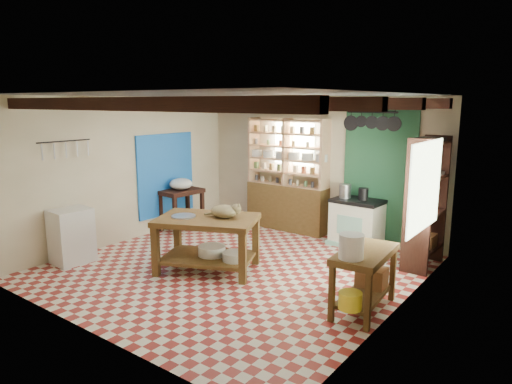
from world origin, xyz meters
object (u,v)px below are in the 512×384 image
Objects in this scene: prep_table at (182,210)px; cat at (224,211)px; work_table at (207,244)px; white_cabinet at (71,236)px; right_counter at (364,281)px; stove at (357,223)px.

prep_table is 1.93× the size of cat.
white_cabinet is at bearing -175.91° from work_table.
stove is at bearing 111.90° from right_counter.
prep_table is at bearing 159.94° from right_counter.
prep_table is (-3.22, -1.12, -0.01)m from stove.
right_counter is 2.31m from cat.
cat reaches higher than prep_table.
prep_table is at bearing 117.00° from cat.
right_counter is (4.38, -1.22, -0.03)m from prep_table.
cat reaches higher than right_counter.
white_cabinet is at bearing -86.24° from prep_table.
work_table is 3.43× the size of cat.
white_cabinet reaches higher than work_table.
prep_table is 0.94× the size of white_cabinet.
prep_table is 4.55m from right_counter.
cat is at bearing 31.93° from white_cabinet.
cat is at bearing -113.20° from stove.
cat reaches higher than work_table.
stove is 0.99× the size of white_cabinet.
white_cabinet is 4.55m from right_counter.
prep_table is at bearing -158.89° from stove.
work_table reaches higher than prep_table.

